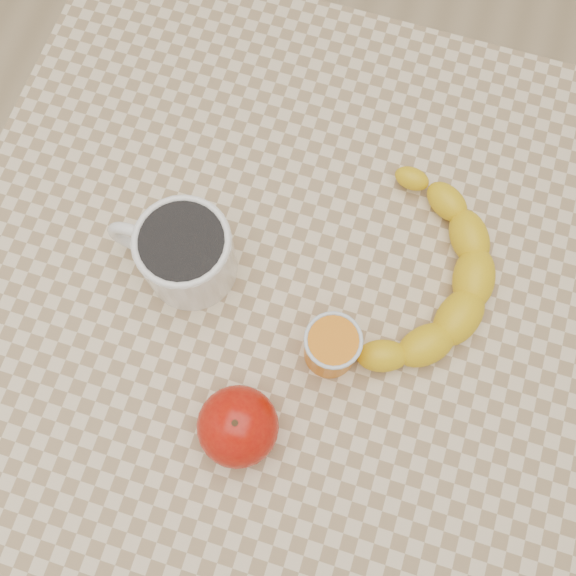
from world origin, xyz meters
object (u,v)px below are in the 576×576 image
(coffee_mug, at_px, (184,252))
(orange_juice_glass, at_px, (331,347))
(apple, at_px, (238,426))
(banana, at_px, (412,279))
(table, at_px, (288,312))

(coffee_mug, height_order, orange_juice_glass, coffee_mug)
(apple, height_order, banana, apple)
(orange_juice_glass, height_order, apple, apple)
(apple, bearing_deg, coffee_mug, 125.88)
(table, bearing_deg, apple, -91.17)
(orange_juice_glass, bearing_deg, banana, 57.89)
(apple, bearing_deg, table, 88.83)
(orange_juice_glass, bearing_deg, table, 140.68)
(table, height_order, apple, apple)
(table, distance_m, apple, 0.20)
(table, distance_m, coffee_mug, 0.18)
(table, relative_size, banana, 2.33)
(orange_juice_glass, bearing_deg, coffee_mug, 164.72)
(table, bearing_deg, orange_juice_glass, -39.32)
(apple, relative_size, banana, 0.32)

